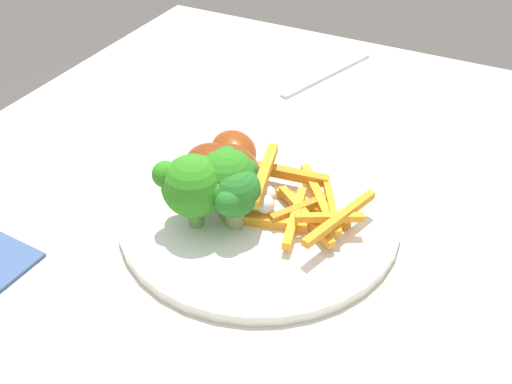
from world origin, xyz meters
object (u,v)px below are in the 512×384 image
chicken_drumstick_extra (235,168)px  fork (327,74)px  broccoli_floret_front (225,178)px  chicken_drumstick_near (235,154)px  chicken_drumstick_far (218,167)px  dinner_plate (256,212)px  broccoli_floret_back (233,188)px  carrot_fries_pile (301,201)px  broccoli_floret_middle (193,185)px  dining_table (267,284)px

chicken_drumstick_extra → fork: chicken_drumstick_extra is taller
broccoli_floret_front → chicken_drumstick_near: broccoli_floret_front is taller
chicken_drumstick_near → chicken_drumstick_far: bearing=172.6°
dinner_plate → fork: bearing=8.7°
dinner_plate → broccoli_floret_front: broccoli_floret_front is taller
dinner_plate → broccoli_floret_back: (-0.03, 0.01, 0.05)m
carrot_fries_pile → chicken_drumstick_far: same height
dinner_plate → broccoli_floret_front: bearing=140.6°
broccoli_floret_middle → fork: bearing=1.3°
dining_table → broccoli_floret_middle: 0.20m
broccoli_floret_back → carrot_fries_pile: broccoli_floret_back is taller
dining_table → broccoli_floret_back: size_ratio=13.23×
dinner_plate → broccoli_floret_middle: (-0.05, 0.04, 0.05)m
broccoli_floret_front → broccoli_floret_middle: broccoli_floret_middle is taller
dining_table → chicken_drumstick_far: chicken_drumstick_far is taller
broccoli_floret_back → chicken_drumstick_extra: (0.06, 0.03, -0.02)m
broccoli_floret_middle → fork: broccoli_floret_middle is taller
chicken_drumstick_far → dining_table: bearing=-90.4°
chicken_drumstick_far → fork: bearing=-1.0°
chicken_drumstick_extra → fork: 0.31m
dinner_plate → carrot_fries_pile: (0.01, -0.04, 0.02)m
broccoli_floret_front → fork: 0.36m
chicken_drumstick_near → chicken_drumstick_far: size_ratio=0.80×
broccoli_floret_front → broccoli_floret_back: 0.01m
broccoli_floret_front → broccoli_floret_middle: bearing=138.2°
dinner_plate → broccoli_floret_back: 0.06m
broccoli_floret_middle → fork: 0.39m
fork → broccoli_floret_middle: bearing=19.8°
broccoli_floret_back → broccoli_floret_front: bearing=61.0°
dining_table → chicken_drumstick_near: (0.03, 0.06, 0.15)m
carrot_fries_pile → fork: 0.34m
chicken_drumstick_far → broccoli_floret_front: bearing=-142.0°
broccoli_floret_front → broccoli_floret_back: size_ratio=1.12×
broccoli_floret_middle → chicken_drumstick_extra: 0.08m
broccoli_floret_front → chicken_drumstick_extra: 0.06m
dinner_plate → fork: size_ratio=1.53×
chicken_drumstick_near → broccoli_floret_front: bearing=-157.2°
carrot_fries_pile → chicken_drumstick_near: (0.04, 0.10, 0.00)m
broccoli_floret_middle → carrot_fries_pile: bearing=-55.1°
chicken_drumstick_far → fork: chicken_drumstick_far is taller
broccoli_floret_middle → carrot_fries_pile: (0.06, -0.09, -0.03)m
dining_table → chicken_drumstick_extra: 0.16m
broccoli_floret_middle → broccoli_floret_back: bearing=-62.0°
broccoli_floret_back → carrot_fries_pile: 0.07m
dining_table → broccoli_floret_back: 0.19m
broccoli_floret_front → carrot_fries_pile: size_ratio=0.55×
dinner_plate → broccoli_floret_back: bearing=164.4°
carrot_fries_pile → chicken_drumstick_far: size_ratio=1.14×
chicken_drumstick_near → broccoli_floret_back: bearing=-152.1°
chicken_drumstick_far → fork: (0.31, -0.01, -0.03)m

